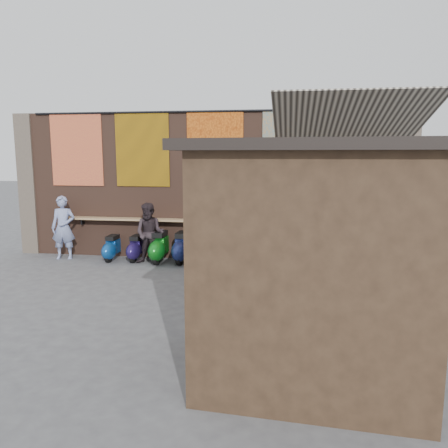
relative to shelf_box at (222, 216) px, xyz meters
name	(u,v)px	position (x,y,z in m)	size (l,w,h in m)	color
ground	(183,286)	(-0.51, -2.30, -1.25)	(70.00, 70.00, 0.00)	#474749
brick_wall	(206,186)	(-0.51, 0.40, 0.75)	(10.00, 0.40, 4.00)	brown
pier_left	(31,184)	(-5.71, 0.40, 0.75)	(0.50, 0.50, 4.00)	#4C4238
pier_right	(405,189)	(4.69, 0.40, 0.75)	(0.50, 0.50, 4.00)	#4C4238
eating_counter	(203,221)	(-0.51, 0.03, -0.15)	(8.00, 0.32, 0.05)	#9E7A51
shelf_box	(222,216)	(0.00, 0.00, 0.00)	(0.57, 0.30, 0.25)	white
tapestry_redgold	(77,150)	(-4.11, 0.18, 1.75)	(1.50, 0.02, 2.00)	maroon
tapestry_sun	(142,149)	(-2.21, 0.18, 1.75)	(1.50, 0.02, 2.00)	orange
tapestry_orange	(215,149)	(-0.21, 0.18, 1.75)	(1.50, 0.02, 2.00)	orange
tapestry_multi	(291,149)	(1.79, 0.18, 1.75)	(1.50, 0.02, 2.00)	teal
hang_rail	(203,111)	(-0.51, 0.17, 2.73)	(0.06, 0.06, 9.50)	black
scooter_stool_0	(112,248)	(-2.98, -0.32, -0.91)	(0.32, 0.72, 0.69)	navy
scooter_stool_1	(136,248)	(-2.32, -0.26, -0.90)	(0.33, 0.73, 0.69)	#1D1247
scooter_stool_2	(159,247)	(-1.64, -0.33, -0.84)	(0.39, 0.87, 0.83)	#0D6115
scooter_stool_3	(182,248)	(-1.04, -0.27, -0.84)	(0.39, 0.86, 0.82)	navy
scooter_stool_4	(204,249)	(-0.42, -0.33, -0.83)	(0.39, 0.88, 0.83)	black
scooter_stool_5	(228,249)	(0.20, -0.27, -0.84)	(0.39, 0.87, 0.83)	#186141
scooter_stool_6	(249,251)	(0.78, -0.33, -0.86)	(0.37, 0.83, 0.78)	black
scooter_stool_7	(275,252)	(1.44, -0.27, -0.87)	(0.36, 0.79, 0.75)	#0E4826
scooter_stool_8	(299,252)	(2.04, -0.33, -0.84)	(0.39, 0.86, 0.82)	#0C1489
scooter_stool_9	(324,252)	(2.67, -0.29, -0.83)	(0.40, 0.88, 0.84)	#813A0B
diner_left	(63,228)	(-4.37, -0.30, -0.37)	(0.64, 0.42, 1.75)	#7F8BB9
diner_right	(150,234)	(-1.84, -0.49, -0.44)	(0.79, 0.61, 1.62)	#2A2025
shopper_navy	(375,257)	(3.54, -2.26, -0.46)	(0.92, 0.38, 1.57)	#161E32
shopper_grey	(432,266)	(4.39, -3.10, -0.40)	(1.10, 0.63, 1.70)	#545358
shopper_tan	(327,253)	(2.60, -1.88, -0.51)	(0.73, 0.47, 1.49)	#9D8E63
market_stall	(312,269)	(2.08, -5.98, 0.20)	(2.68, 2.01, 2.90)	black
stall_roof	(316,146)	(2.08, -5.98, 1.71)	(3.00, 2.31, 0.12)	black
stall_sign	(315,207)	(2.15, -4.94, 0.86)	(1.20, 0.04, 0.50)	gold
stall_shelf	(313,277)	(2.15, -4.94, -0.19)	(2.23, 0.10, 0.06)	#473321
awning_canvas	(348,122)	(2.99, -1.40, 2.30)	(3.20, 3.40, 0.03)	beige
awning_ledger	(341,111)	(2.99, 0.19, 2.70)	(3.30, 0.08, 0.12)	#33261C
awning_header	(357,143)	(2.99, -2.90, 1.83)	(3.00, 0.08, 0.08)	black
awning_post_left	(279,223)	(1.59, -2.90, 0.30)	(0.09, 0.09, 3.10)	black
awning_post_right	(432,226)	(4.39, -2.90, 0.30)	(0.09, 0.09, 3.10)	black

